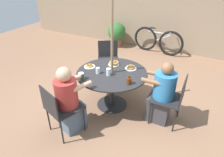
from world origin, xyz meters
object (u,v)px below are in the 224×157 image
pancake_plate_b (90,66)px  coffee_cup (81,76)px  syrup_bottle (129,81)px  bicycle (158,41)px  patio_table (112,78)px  drinking_glass_b (108,72)px  patio_chair_north (172,97)px  pancake_plate_c (131,68)px  potted_shrub (117,33)px  patio_chair_east (108,57)px  diner_north (161,95)px  diner_south (69,102)px  patio_chair_south (59,107)px  pancake_plate_a (114,63)px  drinking_glass_a (98,71)px

pancake_plate_b → coffee_cup: coffee_cup is taller
syrup_bottle → bicycle: (-0.40, 3.20, -0.39)m
patio_table → pancake_plate_b: (-0.47, 0.00, 0.13)m
syrup_bottle → bicycle: 3.25m
drinking_glass_b → patio_chair_north: bearing=6.6°
pancake_plate_b → bicycle: pancake_plate_b is taller
pancake_plate_c → pancake_plate_b: bearing=-159.1°
coffee_cup → drinking_glass_b: 0.47m
patio_chair_north → potted_shrub: bearing=39.5°
patio_table → patio_chair_east: bearing=121.5°
potted_shrub → bicycle: bearing=3.9°
patio_table → bicycle: size_ratio=0.82×
patio_table → syrup_bottle: size_ratio=8.14×
diner_north → pancake_plate_b: size_ratio=5.19×
patio_table → diner_south: diner_south is taller
diner_north → coffee_cup: (-1.26, -0.45, 0.27)m
patio_chair_north → patio_chair_east: bearing=60.6°
pancake_plate_b → patio_chair_south: bearing=-84.1°
pancake_plate_a → drinking_glass_b: bearing=-76.0°
coffee_cup → potted_shrub: coffee_cup is taller
patio_chair_north → diner_north: (-0.18, -0.00, -0.02)m
diner_south → patio_chair_south: bearing=-90.0°
patio_chair_north → patio_chair_south: same height
drinking_glass_b → potted_shrub: 3.29m
diner_south → pancake_plate_c: diner_south is taller
patio_chair_east → patio_chair_south: size_ratio=1.00×
patio_chair_north → pancake_plate_c: size_ratio=4.10×
diner_south → drinking_glass_a: (0.10, 0.72, 0.24)m
patio_table → patio_chair_south: patio_chair_south is taller
pancake_plate_c → drinking_glass_a: bearing=-136.7°
bicycle → potted_shrub: (-1.33, -0.09, 0.07)m
patio_chair_south → pancake_plate_c: patio_chair_south is taller
patio_chair_north → patio_chair_south: size_ratio=1.00×
patio_table → potted_shrub: bearing=114.4°
patio_chair_north → diner_north: 0.18m
pancake_plate_c → patio_chair_south: bearing=-115.0°
syrup_bottle → drinking_glass_b: size_ratio=1.22×
patio_chair_north → diner_south: 1.65m
potted_shrub → drinking_glass_a: bearing=-70.0°
patio_chair_north → potted_shrub: 3.75m
bicycle → pancake_plate_a: bearing=-86.8°
patio_chair_east → diner_south: (0.27, -1.80, 0.00)m
pancake_plate_a → drinking_glass_a: drinking_glass_a is taller
drinking_glass_b → drinking_glass_a: bearing=-172.0°
pancake_plate_a → pancake_plate_c: bearing=-1.8°
potted_shrub → patio_table: bearing=-65.6°
pancake_plate_c → syrup_bottle: syrup_bottle is taller
diner_south → pancake_plate_a: 1.19m
pancake_plate_c → syrup_bottle: size_ratio=1.36×
patio_chair_east → diner_south: size_ratio=0.77×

